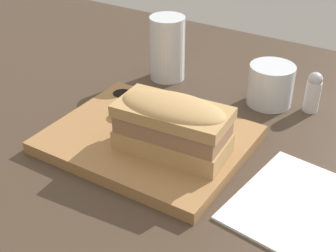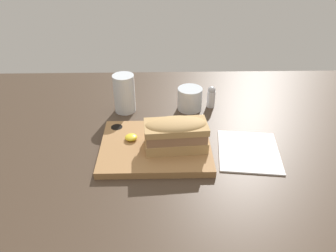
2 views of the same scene
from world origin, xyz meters
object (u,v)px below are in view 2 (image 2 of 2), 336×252
(salt_shaker, at_px, (211,96))
(serving_board, at_px, (155,146))
(water_glass, at_px, (125,96))
(napkin, at_px, (249,151))
(sandwich, at_px, (174,133))
(wine_glass, at_px, (190,100))

(salt_shaker, bearing_deg, serving_board, -127.53)
(water_glass, bearing_deg, napkin, -33.50)
(serving_board, relative_size, sandwich, 1.77)
(serving_board, relative_size, salt_shaker, 4.06)
(serving_board, bearing_deg, wine_glass, 63.67)
(water_glass, bearing_deg, salt_shaker, 4.25)
(serving_board, distance_m, salt_shaker, 0.31)
(serving_board, distance_m, water_glass, 0.25)
(serving_board, bearing_deg, napkin, -3.83)
(water_glass, height_order, napkin, water_glass)
(sandwich, bearing_deg, water_glass, 122.67)
(serving_board, height_order, sandwich, sandwich)
(sandwich, xyz_separation_m, wine_glass, (0.06, 0.25, -0.03))
(serving_board, distance_m, sandwich, 0.08)
(salt_shaker, bearing_deg, sandwich, -117.54)
(serving_board, distance_m, wine_glass, 0.26)
(napkin, distance_m, salt_shaker, 0.27)
(wine_glass, bearing_deg, sandwich, -104.22)
(water_glass, relative_size, napkin, 0.61)
(sandwich, relative_size, water_glass, 1.35)
(water_glass, bearing_deg, serving_board, -65.22)
(serving_board, height_order, wine_glass, wine_glass)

